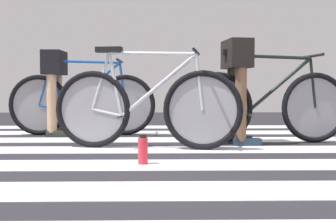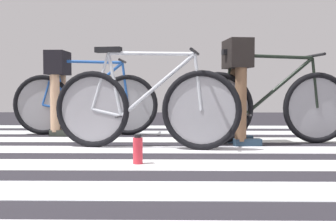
{
  "view_description": "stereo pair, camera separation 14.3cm",
  "coord_description": "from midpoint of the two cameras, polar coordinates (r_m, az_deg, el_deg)",
  "views": [
    {
      "loc": [
        -0.03,
        -2.91,
        0.57
      ],
      "look_at": [
        0.05,
        1.28,
        0.35
      ],
      "focal_mm": 45.67,
      "sensor_mm": 36.0,
      "label": 1
    },
    {
      "loc": [
        0.11,
        -2.91,
        0.57
      ],
      "look_at": [
        0.05,
        1.28,
        0.35
      ],
      "focal_mm": 45.67,
      "sensor_mm": 36.0,
      "label": 2
    }
  ],
  "objects": [
    {
      "name": "ground",
      "position": [
        2.96,
        -1.88,
        -7.86
      ],
      "size": [
        18.0,
        14.0,
        0.02
      ],
      "color": "#242228"
    },
    {
      "name": "crosswalk_markings",
      "position": [
        3.09,
        -2.05,
        -7.16
      ],
      "size": [
        5.48,
        6.51,
        0.0
      ],
      "color": "silver",
      "rests_on": "ground"
    },
    {
      "name": "bicycle_1_of_3",
      "position": [
        3.89,
        -3.98,
        0.62
      ],
      "size": [
        1.72,
        0.54,
        0.93
      ],
      "rotation": [
        0.0,
        0.0,
        -0.17
      ],
      "color": "black",
      "rests_on": "ground"
    },
    {
      "name": "bicycle_2_of_3",
      "position": [
        4.37,
        12.15,
        0.83
      ],
      "size": [
        1.73,
        0.52,
        0.93
      ],
      "rotation": [
        0.0,
        0.0,
        0.12
      ],
      "color": "black",
      "rests_on": "ground"
    },
    {
      "name": "cyclist_2_of_3",
      "position": [
        4.27,
        8.26,
        4.59
      ],
      "size": [
        0.36,
        0.43,
        1.03
      ],
      "rotation": [
        0.0,
        0.0,
        0.12
      ],
      "color": "brown",
      "rests_on": "ground"
    },
    {
      "name": "bicycle_3_of_3",
      "position": [
        5.16,
        -12.23,
        1.16
      ],
      "size": [
        1.74,
        0.52,
        0.93
      ],
      "rotation": [
        0.0,
        0.0,
        -0.01
      ],
      "color": "black",
      "rests_on": "ground"
    },
    {
      "name": "cyclist_3_of_3",
      "position": [
        5.23,
        -15.6,
        3.97
      ],
      "size": [
        0.32,
        0.41,
        0.99
      ],
      "rotation": [
        0.0,
        0.0,
        -0.01
      ],
      "color": "tan",
      "rests_on": "ground"
    },
    {
      "name": "water_bottle",
      "position": [
        3.12,
        -4.68,
        -5.19
      ],
      "size": [
        0.07,
        0.07,
        0.22
      ],
      "color": "red",
      "rests_on": "ground"
    }
  ]
}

